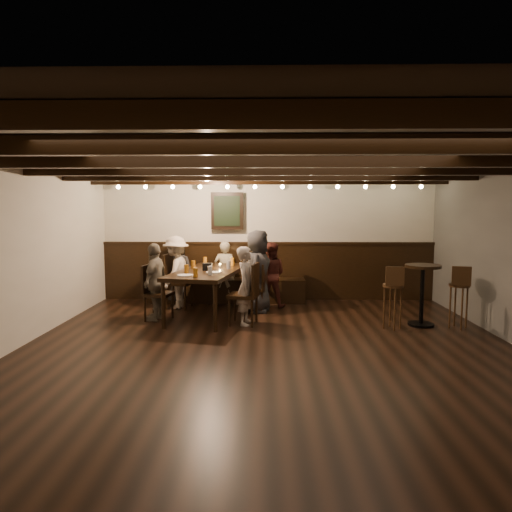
{
  "coord_description": "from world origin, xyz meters",
  "views": [
    {
      "loc": [
        -0.05,
        -5.48,
        1.8
      ],
      "look_at": [
        -0.2,
        1.3,
        1.09
      ],
      "focal_mm": 32.0,
      "sensor_mm": 36.0,
      "label": 1
    }
  ],
  "objects_px": {
    "chair_left_near": "(178,292)",
    "bar_stool_left": "(393,305)",
    "person_right_near": "(257,271)",
    "bar_stool_right": "(459,305)",
    "dining_table": "(208,274)",
    "person_left_far": "(155,282)",
    "person_bench_left": "(177,270)",
    "person_bench_right": "(270,275)",
    "person_left_near": "(176,272)",
    "chair_left_far": "(158,303)",
    "person_right_far": "(246,286)",
    "chair_right_far": "(244,306)",
    "person_bench_centre": "(225,272)",
    "chair_right_near": "(256,297)",
    "high_top_table": "(422,286)"
  },
  "relations": [
    {
      "from": "bar_stool_right",
      "to": "person_bench_left",
      "type": "bearing_deg",
      "value": 172.95
    },
    {
      "from": "person_bench_left",
      "to": "bar_stool_left",
      "type": "relative_size",
      "value": 1.31
    },
    {
      "from": "person_left_far",
      "to": "person_bench_centre",
      "type": "bearing_deg",
      "value": 153.43
    },
    {
      "from": "chair_left_near",
      "to": "person_left_far",
      "type": "bearing_deg",
      "value": -1.87
    },
    {
      "from": "dining_table",
      "to": "person_right_far",
      "type": "bearing_deg",
      "value": -30.96
    },
    {
      "from": "chair_left_far",
      "to": "person_left_far",
      "type": "bearing_deg",
      "value": -90.0
    },
    {
      "from": "person_bench_left",
      "to": "high_top_table",
      "type": "relative_size",
      "value": 1.33
    },
    {
      "from": "chair_left_near",
      "to": "bar_stool_left",
      "type": "relative_size",
      "value": 1.02
    },
    {
      "from": "chair_right_far",
      "to": "bar_stool_left",
      "type": "relative_size",
      "value": 1.0
    },
    {
      "from": "dining_table",
      "to": "chair_left_far",
      "type": "height_order",
      "value": "chair_left_far"
    },
    {
      "from": "person_left_far",
      "to": "bar_stool_right",
      "type": "xyz_separation_m",
      "value": [
        4.68,
        -0.44,
        -0.27
      ]
    },
    {
      "from": "chair_left_far",
      "to": "bar_stool_left",
      "type": "xyz_separation_m",
      "value": [
        3.65,
        -0.48,
        0.08
      ]
    },
    {
      "from": "chair_left_near",
      "to": "chair_right_far",
      "type": "bearing_deg",
      "value": 58.01
    },
    {
      "from": "dining_table",
      "to": "person_right_far",
      "type": "relative_size",
      "value": 1.81
    },
    {
      "from": "person_bench_right",
      "to": "person_right_near",
      "type": "bearing_deg",
      "value": 71.57
    },
    {
      "from": "dining_table",
      "to": "person_bench_right",
      "type": "xyz_separation_m",
      "value": [
        1.04,
        0.73,
        -0.12
      ]
    },
    {
      "from": "person_bench_left",
      "to": "high_top_table",
      "type": "xyz_separation_m",
      "value": [
        4.09,
        -1.64,
        -0.01
      ]
    },
    {
      "from": "person_bench_left",
      "to": "person_left_near",
      "type": "height_order",
      "value": "person_left_near"
    },
    {
      "from": "person_bench_right",
      "to": "bar_stool_left",
      "type": "distance_m",
      "value": 2.38
    },
    {
      "from": "chair_right_far",
      "to": "high_top_table",
      "type": "distance_m",
      "value": 2.75
    },
    {
      "from": "person_right_far",
      "to": "bar_stool_right",
      "type": "distance_m",
      "value": 3.21
    },
    {
      "from": "dining_table",
      "to": "bar_stool_right",
      "type": "bearing_deg",
      "value": -0.75
    },
    {
      "from": "person_bench_right",
      "to": "bar_stool_right",
      "type": "xyz_separation_m",
      "value": [
        2.81,
        -1.47,
        -0.24
      ]
    },
    {
      "from": "chair_left_far",
      "to": "bar_stool_left",
      "type": "relative_size",
      "value": 0.94
    },
    {
      "from": "person_bench_right",
      "to": "person_left_near",
      "type": "height_order",
      "value": "person_left_near"
    },
    {
      "from": "dining_table",
      "to": "chair_right_far",
      "type": "relative_size",
      "value": 2.29
    },
    {
      "from": "chair_right_far",
      "to": "person_bench_left",
      "type": "xyz_separation_m",
      "value": [
        -1.36,
        1.62,
        0.33
      ]
    },
    {
      "from": "person_left_near",
      "to": "person_left_far",
      "type": "relative_size",
      "value": 1.05
    },
    {
      "from": "high_top_table",
      "to": "bar_stool_left",
      "type": "xyz_separation_m",
      "value": [
        -0.5,
        -0.21,
        -0.26
      ]
    },
    {
      "from": "person_right_near",
      "to": "bar_stool_right",
      "type": "height_order",
      "value": "person_right_near"
    },
    {
      "from": "chair_left_far",
      "to": "bar_stool_right",
      "type": "bearing_deg",
      "value": 94.9
    },
    {
      "from": "person_left_far",
      "to": "high_top_table",
      "type": "height_order",
      "value": "person_left_far"
    },
    {
      "from": "high_top_table",
      "to": "person_left_near",
      "type": "bearing_deg",
      "value": 163.82
    },
    {
      "from": "person_bench_left",
      "to": "person_bench_centre",
      "type": "bearing_deg",
      "value": -170.54
    },
    {
      "from": "person_bench_centre",
      "to": "person_left_far",
      "type": "xyz_separation_m",
      "value": [
        -1.0,
        -1.34,
        0.03
      ]
    },
    {
      "from": "chair_right_far",
      "to": "person_bench_centre",
      "type": "relative_size",
      "value": 0.81
    },
    {
      "from": "person_bench_right",
      "to": "person_left_far",
      "type": "height_order",
      "value": "person_left_far"
    },
    {
      "from": "dining_table",
      "to": "person_bench_left",
      "type": "relative_size",
      "value": 1.75
    },
    {
      "from": "chair_right_near",
      "to": "person_right_far",
      "type": "bearing_deg",
      "value": -177.96
    },
    {
      "from": "person_bench_left",
      "to": "person_left_near",
      "type": "xyz_separation_m",
      "value": [
        0.07,
        -0.47,
        0.03
      ]
    },
    {
      "from": "person_left_far",
      "to": "high_top_table",
      "type": "relative_size",
      "value": 1.32
    },
    {
      "from": "dining_table",
      "to": "person_left_far",
      "type": "relative_size",
      "value": 1.76
    },
    {
      "from": "chair_right_near",
      "to": "person_bench_centre",
      "type": "xyz_separation_m",
      "value": [
        -0.6,
        0.72,
        0.33
      ]
    },
    {
      "from": "high_top_table",
      "to": "person_bench_centre",
      "type": "bearing_deg",
      "value": 152.91
    },
    {
      "from": "person_right_far",
      "to": "bar_stool_right",
      "type": "relative_size",
      "value": 1.27
    },
    {
      "from": "chair_right_near",
      "to": "chair_left_far",
      "type": "bearing_deg",
      "value": 122.06
    },
    {
      "from": "dining_table",
      "to": "person_left_near",
      "type": "bearing_deg",
      "value": 149.04
    },
    {
      "from": "chair_left_near",
      "to": "person_right_near",
      "type": "distance_m",
      "value": 1.53
    },
    {
      "from": "chair_left_near",
      "to": "bar_stool_left",
      "type": "height_order",
      "value": "chair_left_near"
    },
    {
      "from": "dining_table",
      "to": "person_bench_centre",
      "type": "xyz_separation_m",
      "value": [
        0.19,
        1.03,
        -0.12
      ]
    }
  ]
}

